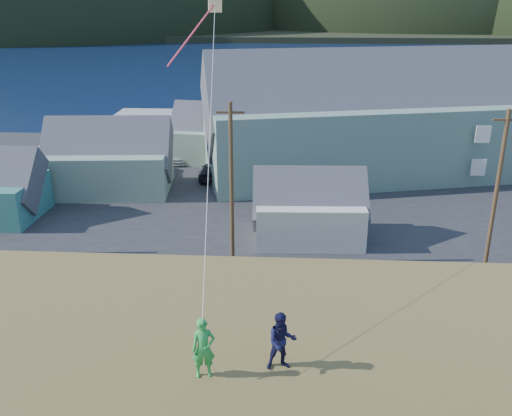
{
  "coord_description": "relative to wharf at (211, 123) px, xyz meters",
  "views": [
    {
      "loc": [
        3.86,
        -30.09,
        15.6
      ],
      "look_at": [
        2.79,
        -12.01,
        8.8
      ],
      "focal_mm": 40.0,
      "sensor_mm": 36.0,
      "label": 1
    }
  ],
  "objects": [
    {
      "name": "shed_palegreen_far",
      "position": [
        3.56,
        -15.59,
        2.24
      ],
      "size": [
        11.17,
        7.33,
        7.03
      ],
      "rotation": [
        0.0,
        0.0,
        -0.14
      ],
      "color": "gray",
      "rests_on": "waterfront_lot"
    },
    {
      "name": "wharf",
      "position": [
        0.0,
        0.0,
        0.0
      ],
      "size": [
        26.0,
        14.0,
        0.9
      ],
      "primitive_type": "cube",
      "color": "gray",
      "rests_on": "ground"
    },
    {
      "name": "kite_flyer_green",
      "position": [
        7.99,
        -59.01,
        7.5
      ],
      "size": [
        0.62,
        0.49,
        1.49
      ],
      "primitive_type": "imported",
      "rotation": [
        0.0,
        0.0,
        0.27
      ],
      "color": "green",
      "rests_on": "hillside"
    },
    {
      "name": "ground",
      "position": [
        6.0,
        -40.0,
        -0.45
      ],
      "size": [
        900.0,
        900.0,
        0.0
      ],
      "primitive_type": "plane",
      "color": "#0A1638",
      "rests_on": "ground"
    },
    {
      "name": "waterfront_lot",
      "position": [
        6.0,
        -23.0,
        -0.39
      ],
      "size": [
        72.0,
        36.0,
        0.12
      ],
      "primitive_type": "cube",
      "color": "#28282B",
      "rests_on": "ground"
    },
    {
      "name": "lodge",
      "position": [
        21.64,
        -18.04,
        4.78
      ],
      "size": [
        40.18,
        19.61,
        13.62
      ],
      "rotation": [
        0.0,
        0.0,
        0.24
      ],
      "color": "slate",
      "rests_on": "waterfront_lot"
    },
    {
      "name": "kite_flyer_navy",
      "position": [
        9.79,
        -58.61,
        7.49
      ],
      "size": [
        0.81,
        0.69,
        1.47
      ],
      "primitive_type": "imported",
      "rotation": [
        0.0,
        0.0,
        0.2
      ],
      "color": "#15153A",
      "rests_on": "hillside"
    },
    {
      "name": "far_shore",
      "position": [
        6.0,
        290.0,
        0.55
      ],
      "size": [
        900.0,
        320.0,
        2.0
      ],
      "primitive_type": "cube",
      "color": "black",
      "rests_on": "ground"
    },
    {
      "name": "far_hills",
      "position": [
        41.59,
        239.38,
        1.55
      ],
      "size": [
        760.0,
        265.0,
        143.0
      ],
      "color": "black",
      "rests_on": "ground"
    },
    {
      "name": "utility_poles",
      "position": [
        5.49,
        -38.5,
        4.48
      ],
      "size": [
        34.52,
        0.24,
        9.89
      ],
      "color": "#47331E",
      "rests_on": "waterfront_lot"
    },
    {
      "name": "shed_white",
      "position": [
        11.31,
        -34.46,
        1.86
      ],
      "size": [
        7.68,
        5.27,
        5.97
      ],
      "rotation": [
        0.0,
        0.0,
        0.04
      ],
      "color": "silver",
      "rests_on": "waterfront_lot"
    },
    {
      "name": "parked_cars",
      "position": [
        -3.51,
        -19.22,
        0.4
      ],
      "size": [
        20.05,
        11.88,
        1.56
      ],
      "color": "black",
      "rests_on": "waterfront_lot"
    },
    {
      "name": "grass_strip",
      "position": [
        6.0,
        -42.0,
        -0.4
      ],
      "size": [
        110.0,
        8.0,
        0.1
      ],
      "primitive_type": "cube",
      "color": "#4C3D19",
      "rests_on": "ground"
    },
    {
      "name": "shed_palegreen_near",
      "position": [
        -5.03,
        -25.31,
        2.38
      ],
      "size": [
        10.83,
        7.36,
        7.52
      ],
      "rotation": [
        0.0,
        0.0,
        0.08
      ],
      "color": "gray",
      "rests_on": "waterfront_lot"
    },
    {
      "name": "kite_rig",
      "position": [
        7.21,
        -50.23,
        14.61
      ],
      "size": [
        0.99,
        4.83,
        11.32
      ],
      "color": "#FEF3C1",
      "rests_on": "ground"
    }
  ]
}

